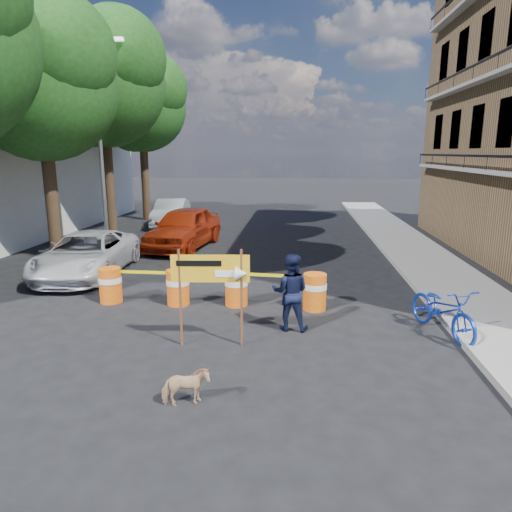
% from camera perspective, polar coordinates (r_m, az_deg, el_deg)
% --- Properties ---
extents(ground, '(120.00, 120.00, 0.00)m').
position_cam_1_polar(ground, '(9.18, -6.12, -11.51)').
color(ground, black).
rests_on(ground, ground).
extents(sidewalk_east, '(2.40, 40.00, 0.15)m').
position_cam_1_polar(sidewalk_east, '(15.34, 22.04, -2.05)').
color(sidewalk_east, gray).
rests_on(sidewalk_east, ground).
extents(tree_mid_a, '(5.25, 5.00, 8.68)m').
position_cam_1_polar(tree_mid_a, '(17.52, -25.17, 19.03)').
color(tree_mid_a, '#332316').
rests_on(tree_mid_a, ground).
extents(tree_mid_b, '(5.67, 5.40, 9.62)m').
position_cam_1_polar(tree_mid_b, '(22.08, -18.51, 19.90)').
color(tree_mid_b, '#332316').
rests_on(tree_mid_b, ground).
extents(tree_far, '(5.04, 4.80, 8.84)m').
position_cam_1_polar(tree_far, '(26.68, -14.01, 17.76)').
color(tree_far, '#332316').
rests_on(tree_far, ground).
extents(streetlamp, '(1.25, 0.18, 8.00)m').
position_cam_1_polar(streetlamp, '(19.28, -18.78, 14.00)').
color(streetlamp, gray).
rests_on(streetlamp, ground).
extents(barrel_far_left, '(0.58, 0.58, 0.90)m').
position_cam_1_polar(barrel_far_left, '(12.26, -17.75, -3.40)').
color(barrel_far_left, '#E1510D').
rests_on(barrel_far_left, ground).
extents(barrel_mid_left, '(0.58, 0.58, 0.90)m').
position_cam_1_polar(barrel_mid_left, '(11.67, -9.73, -3.77)').
color(barrel_mid_left, '#E1510D').
rests_on(barrel_mid_left, ground).
extents(barrel_mid_right, '(0.58, 0.58, 0.90)m').
position_cam_1_polar(barrel_mid_right, '(11.46, -2.47, -3.91)').
color(barrel_mid_right, '#E1510D').
rests_on(barrel_mid_right, ground).
extents(barrel_far_right, '(0.58, 0.58, 0.90)m').
position_cam_1_polar(barrel_far_right, '(11.23, 7.35, -4.36)').
color(barrel_far_right, '#E1510D').
rests_on(barrel_far_right, ground).
extents(detour_sign, '(1.53, 0.30, 1.96)m').
position_cam_1_polar(detour_sign, '(8.85, -4.38, -2.47)').
color(detour_sign, '#592D19').
rests_on(detour_sign, ground).
extents(pedestrian, '(0.87, 0.71, 1.68)m').
position_cam_1_polar(pedestrian, '(9.84, 4.31, -4.52)').
color(pedestrian, black).
rests_on(pedestrian, ground).
extents(bicycle, '(1.05, 1.27, 2.07)m').
position_cam_1_polar(bicycle, '(10.26, 22.56, -3.65)').
color(bicycle, '#1531AD').
rests_on(bicycle, ground).
extents(dog, '(0.79, 0.54, 0.61)m').
position_cam_1_polar(dog, '(7.26, -8.78, -15.89)').
color(dog, tan).
rests_on(dog, ground).
extents(suv_white, '(2.54, 4.94, 1.33)m').
position_cam_1_polar(suv_white, '(15.15, -20.41, 0.21)').
color(suv_white, silver).
rests_on(suv_white, ground).
extents(sedan_red, '(2.57, 5.02, 1.63)m').
position_cam_1_polar(sedan_red, '(18.53, -9.01, 3.53)').
color(sedan_red, '#A4280D').
rests_on(sedan_red, ground).
extents(sedan_silver, '(1.91, 4.38, 1.40)m').
position_cam_1_polar(sedan_silver, '(24.19, -10.54, 5.36)').
color(sedan_silver, silver).
rests_on(sedan_silver, ground).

